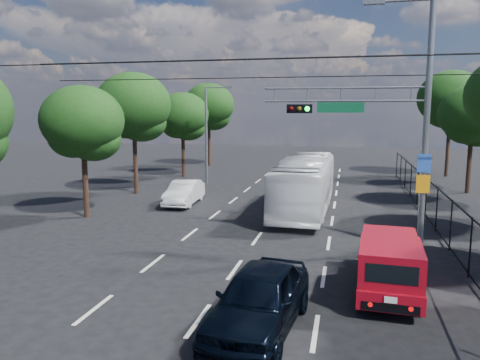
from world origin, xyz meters
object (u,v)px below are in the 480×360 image
(white_bus, at_px, (305,184))
(white_van, at_px, (184,193))
(red_pickup, at_px, (389,263))
(navy_hatchback, at_px, (259,299))
(signal_mast, at_px, (393,114))

(white_bus, distance_m, white_van, 7.01)
(white_bus, xyz_separation_m, white_van, (-6.96, 0.15, -0.78))
(red_pickup, distance_m, white_van, 15.36)
(navy_hatchback, xyz_separation_m, white_bus, (-0.16, 14.24, 0.67))
(signal_mast, height_order, red_pickup, signal_mast)
(signal_mast, bearing_deg, white_van, 149.80)
(signal_mast, relative_size, navy_hatchback, 2.04)
(signal_mast, distance_m, red_pickup, 6.61)
(navy_hatchback, bearing_deg, signal_mast, 72.07)
(red_pickup, bearing_deg, signal_mast, 85.96)
(navy_hatchback, distance_m, white_van, 16.06)
(red_pickup, xyz_separation_m, white_bus, (-3.47, 11.12, 0.53))
(navy_hatchback, bearing_deg, red_pickup, 49.65)
(white_van, bearing_deg, navy_hatchback, -66.76)
(red_pickup, relative_size, white_van, 1.15)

